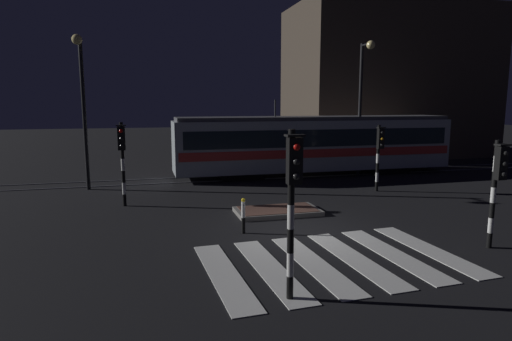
{
  "coord_description": "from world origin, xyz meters",
  "views": [
    {
      "loc": [
        -4.59,
        -12.29,
        3.99
      ],
      "look_at": [
        -0.4,
        3.69,
        1.4
      ],
      "focal_mm": 30.38,
      "sensor_mm": 36.0,
      "label": 1
    }
  ],
  "objects_px": {
    "tram": "(315,144)",
    "bollard_island_edge": "(243,216)",
    "traffic_light_corner_far_right": "(379,148)",
    "street_lamp_trackside_left": "(82,94)",
    "traffic_light_corner_near_right": "(497,178)",
    "street_lamp_trackside_right": "(363,93)",
    "traffic_light_kerb_mid_left": "(293,190)",
    "traffic_light_corner_far_left": "(122,151)"
  },
  "relations": [
    {
      "from": "traffic_light_kerb_mid_left",
      "to": "traffic_light_corner_near_right",
      "type": "relative_size",
      "value": 1.16
    },
    {
      "from": "traffic_light_corner_far_right",
      "to": "traffic_light_corner_near_right",
      "type": "height_order",
      "value": "traffic_light_corner_far_right"
    },
    {
      "from": "traffic_light_corner_far_right",
      "to": "street_lamp_trackside_left",
      "type": "relative_size",
      "value": 0.44
    },
    {
      "from": "traffic_light_corner_far_left",
      "to": "bollard_island_edge",
      "type": "distance_m",
      "value": 6.09
    },
    {
      "from": "traffic_light_kerb_mid_left",
      "to": "traffic_light_corner_near_right",
      "type": "bearing_deg",
      "value": 14.08
    },
    {
      "from": "traffic_light_corner_far_right",
      "to": "traffic_light_corner_far_left",
      "type": "height_order",
      "value": "traffic_light_corner_far_left"
    },
    {
      "from": "street_lamp_trackside_right",
      "to": "street_lamp_trackside_left",
      "type": "xyz_separation_m",
      "value": [
        -13.93,
        -0.31,
        -0.15
      ]
    },
    {
      "from": "tram",
      "to": "bollard_island_edge",
      "type": "bearing_deg",
      "value": -123.02
    },
    {
      "from": "traffic_light_corner_far_right",
      "to": "traffic_light_kerb_mid_left",
      "type": "relative_size",
      "value": 0.86
    },
    {
      "from": "traffic_light_corner_far_left",
      "to": "street_lamp_trackside_right",
      "type": "bearing_deg",
      "value": 17.97
    },
    {
      "from": "traffic_light_corner_near_right",
      "to": "street_lamp_trackside_left",
      "type": "distance_m",
      "value": 16.52
    },
    {
      "from": "traffic_light_corner_near_right",
      "to": "street_lamp_trackside_right",
      "type": "height_order",
      "value": "street_lamp_trackside_right"
    },
    {
      "from": "traffic_light_corner_far_right",
      "to": "street_lamp_trackside_right",
      "type": "bearing_deg",
      "value": 73.21
    },
    {
      "from": "street_lamp_trackside_left",
      "to": "tram",
      "type": "bearing_deg",
      "value": 7.5
    },
    {
      "from": "bollard_island_edge",
      "to": "street_lamp_trackside_left",
      "type": "bearing_deg",
      "value": 123.36
    },
    {
      "from": "traffic_light_corner_far_right",
      "to": "street_lamp_trackside_right",
      "type": "distance_m",
      "value": 4.78
    },
    {
      "from": "bollard_island_edge",
      "to": "traffic_light_kerb_mid_left",
      "type": "bearing_deg",
      "value": -91.2
    },
    {
      "from": "street_lamp_trackside_right",
      "to": "traffic_light_corner_near_right",
      "type": "bearing_deg",
      "value": -100.66
    },
    {
      "from": "traffic_light_corner_far_left",
      "to": "bollard_island_edge",
      "type": "height_order",
      "value": "traffic_light_corner_far_left"
    },
    {
      "from": "traffic_light_corner_far_right",
      "to": "traffic_light_kerb_mid_left",
      "type": "bearing_deg",
      "value": -128.32
    },
    {
      "from": "tram",
      "to": "bollard_island_edge",
      "type": "relative_size",
      "value": 14.16
    },
    {
      "from": "traffic_light_kerb_mid_left",
      "to": "tram",
      "type": "bearing_deg",
      "value": 66.04
    },
    {
      "from": "tram",
      "to": "street_lamp_trackside_right",
      "type": "bearing_deg",
      "value": -30.13
    },
    {
      "from": "tram",
      "to": "traffic_light_corner_near_right",
      "type": "bearing_deg",
      "value": -90.22
    },
    {
      "from": "traffic_light_corner_far_left",
      "to": "street_lamp_trackside_left",
      "type": "distance_m",
      "value": 4.61
    },
    {
      "from": "traffic_light_kerb_mid_left",
      "to": "traffic_light_corner_near_right",
      "type": "xyz_separation_m",
      "value": [
        6.41,
        1.61,
        -0.32
      ]
    },
    {
      "from": "traffic_light_corner_far_left",
      "to": "street_lamp_trackside_right",
      "type": "relative_size",
      "value": 0.46
    },
    {
      "from": "street_lamp_trackside_right",
      "to": "traffic_light_corner_far_right",
      "type": "bearing_deg",
      "value": -106.79
    },
    {
      "from": "traffic_light_corner_far_left",
      "to": "street_lamp_trackside_left",
      "type": "relative_size",
      "value": 0.48
    },
    {
      "from": "tram",
      "to": "traffic_light_corner_far_right",
      "type": "bearing_deg",
      "value": -79.17
    },
    {
      "from": "traffic_light_corner_near_right",
      "to": "traffic_light_corner_far_left",
      "type": "bearing_deg",
      "value": 142.28
    },
    {
      "from": "street_lamp_trackside_right",
      "to": "street_lamp_trackside_left",
      "type": "bearing_deg",
      "value": -178.74
    },
    {
      "from": "street_lamp_trackside_left",
      "to": "bollard_island_edge",
      "type": "distance_m",
      "value": 10.57
    },
    {
      "from": "street_lamp_trackside_left",
      "to": "bollard_island_edge",
      "type": "xyz_separation_m",
      "value": [
        5.42,
        -8.24,
        -3.81
      ]
    },
    {
      "from": "traffic_light_corner_near_right",
      "to": "street_lamp_trackside_right",
      "type": "relative_size",
      "value": 0.42
    },
    {
      "from": "traffic_light_corner_near_right",
      "to": "traffic_light_corner_far_left",
      "type": "height_order",
      "value": "traffic_light_corner_far_left"
    },
    {
      "from": "traffic_light_kerb_mid_left",
      "to": "traffic_light_corner_far_left",
      "type": "height_order",
      "value": "traffic_light_kerb_mid_left"
    },
    {
      "from": "traffic_light_kerb_mid_left",
      "to": "tram",
      "type": "distance_m",
      "value": 15.92
    },
    {
      "from": "street_lamp_trackside_right",
      "to": "bollard_island_edge",
      "type": "height_order",
      "value": "street_lamp_trackside_right"
    },
    {
      "from": "street_lamp_trackside_right",
      "to": "tram",
      "type": "relative_size",
      "value": 0.45
    },
    {
      "from": "street_lamp_trackside_right",
      "to": "tram",
      "type": "distance_m",
      "value": 3.72
    },
    {
      "from": "traffic_light_corner_far_right",
      "to": "street_lamp_trackside_left",
      "type": "bearing_deg",
      "value": 164.38
    }
  ]
}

